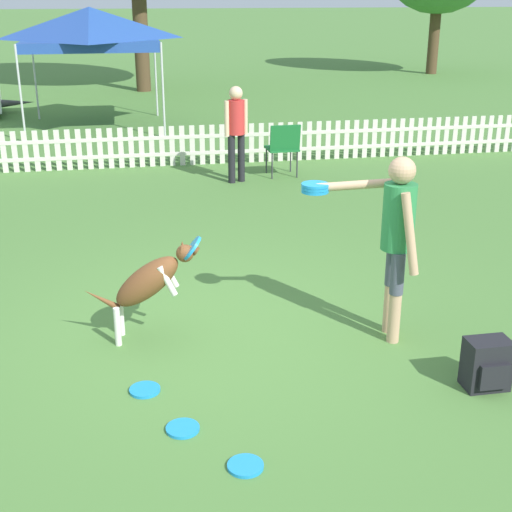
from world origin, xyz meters
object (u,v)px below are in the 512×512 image
Objects in this scene: leaping_dog at (149,281)px; spectator_standing at (236,126)px; frisbee_near_dog at (245,466)px; canopy_tent_main at (90,28)px; folding_chair_blue_left at (283,145)px; frisbee_near_handler at (145,390)px; frisbee_midfield at (183,428)px; backpack_on_grass at (487,365)px; handler_person at (393,227)px.

spectator_standing is (1.62, 5.35, 0.35)m from leaping_dog.
canopy_tent_main is (-1.21, 12.65, 2.15)m from frisbee_near_dog.
folding_chair_blue_left is at bearing -58.72° from canopy_tent_main.
folding_chair_blue_left is (2.53, 6.43, 0.52)m from frisbee_near_handler.
folding_chair_blue_left is at bearing 172.25° from spectator_standing.
backpack_on_grass is at bearing 3.54° from frisbee_midfield.
handler_person is 0.57× the size of canopy_tent_main.
frisbee_near_handler is 0.62m from frisbee_midfield.
handler_person is 2.48m from frisbee_near_dog.
folding_chair_blue_left is (0.36, 5.87, -0.50)m from handler_person.
leaping_dog reaches higher than frisbee_near_handler.
handler_person is at bearing 114.65° from backpack_on_grass.
canopy_tent_main is at bearing -167.43° from leaping_dog.
handler_person is 2.46m from frisbee_near_handler.
backpack_on_grass is at bearing -146.51° from handler_person.
frisbee_midfield is at bearing -176.46° from backpack_on_grass.
canopy_tent_main reaches higher than leaping_dog.
folding_chair_blue_left is 0.58× the size of spectator_standing.
handler_person reaches higher than leaping_dog.
canopy_tent_main is at bearing 22.94° from handler_person.
canopy_tent_main reaches higher than handler_person.
frisbee_near_handler is at bearing -87.05° from canopy_tent_main.
frisbee_midfield is 0.16× the size of spectator_standing.
frisbee_near_dog is 0.16× the size of spectator_standing.
canopy_tent_main reaches higher than frisbee_near_handler.
handler_person is at bearing 72.71° from spectator_standing.
handler_person is at bearing 84.98° from folding_chair_blue_left.
handler_person is 1.37m from backpack_on_grass.
canopy_tent_main reaches higher than spectator_standing.
frisbee_near_handler is (-2.17, -0.56, -1.02)m from handler_person.
handler_person reaches higher than frisbee_midfield.
frisbee_near_handler is at bearing 113.41° from handler_person.
backpack_on_grass is at bearing 17.77° from frisbee_near_dog.
frisbee_near_handler and frisbee_near_dog have the same top height.
frisbee_midfield is at bearing 70.42° from folding_chair_blue_left.
frisbee_midfield is at bearing 129.44° from handler_person.
spectator_standing is (1.48, 6.80, 0.90)m from frisbee_midfield.
leaping_dog reaches higher than frisbee_near_dog.
backpack_on_grass is at bearing -74.99° from canopy_tent_main.
leaping_dog is at bearing -86.27° from canopy_tent_main.
backpack_on_grass is 12.59m from canopy_tent_main.
spectator_standing reaches higher than backpack_on_grass.
frisbee_near_handler is 1.23m from frisbee_near_dog.
folding_chair_blue_left is 0.92m from spectator_standing.
handler_person is 4.04× the size of backpack_on_grass.
frisbee_near_handler is 0.08× the size of canopy_tent_main.
frisbee_near_dog is 0.59× the size of backpack_on_grass.
frisbee_near_dog is 0.08× the size of canopy_tent_main.
handler_person is at bearing -75.91° from canopy_tent_main.
handler_person is 1.08× the size of spectator_standing.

